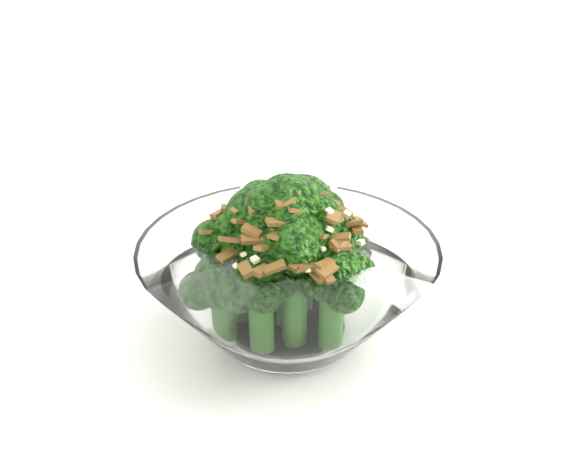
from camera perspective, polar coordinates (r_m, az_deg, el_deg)
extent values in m
cylinder|color=white|center=(1.05, -16.58, -14.19)|extent=(0.04, 0.04, 0.71)
cylinder|color=white|center=(0.47, 0.00, -9.00)|extent=(0.08, 0.08, 0.01)
cylinder|color=#255B18|center=(0.45, 0.00, -4.15)|extent=(0.02, 0.02, 0.08)
sphere|color=#225B11|center=(0.42, 0.00, 1.83)|extent=(0.05, 0.05, 0.05)
cylinder|color=#255B18|center=(0.47, 1.26, -3.13)|extent=(0.02, 0.02, 0.07)
sphere|color=#225B11|center=(0.44, 1.32, 2.15)|extent=(0.04, 0.04, 0.04)
cylinder|color=#255B18|center=(0.45, -2.54, -4.27)|extent=(0.02, 0.02, 0.07)
sphere|color=#225B11|center=(0.43, -2.67, 0.98)|extent=(0.05, 0.05, 0.05)
cylinder|color=#255B18|center=(0.43, 0.59, -6.45)|extent=(0.02, 0.02, 0.07)
sphere|color=#225B11|center=(0.41, 0.62, -1.30)|extent=(0.04, 0.04, 0.04)
cylinder|color=#255B18|center=(0.46, 4.01, -5.07)|extent=(0.02, 0.02, 0.05)
sphere|color=#225B11|center=(0.44, 4.17, -0.99)|extent=(0.04, 0.04, 0.04)
cylinder|color=#255B18|center=(0.46, -4.33, -5.12)|extent=(0.02, 0.02, 0.05)
sphere|color=#225B11|center=(0.44, -4.49, -1.17)|extent=(0.04, 0.04, 0.04)
cylinder|color=#255B18|center=(0.43, 3.89, -7.81)|extent=(0.02, 0.02, 0.05)
sphere|color=#225B11|center=(0.41, 4.04, -3.93)|extent=(0.04, 0.04, 0.04)
cylinder|color=#255B18|center=(0.43, -2.37, -8.25)|extent=(0.02, 0.02, 0.05)
sphere|color=#225B11|center=(0.41, -2.46, -4.52)|extent=(0.04, 0.04, 0.04)
cylinder|color=#255B18|center=(0.49, 4.23, -3.94)|extent=(0.02, 0.02, 0.04)
sphere|color=#225B11|center=(0.47, 4.35, -0.96)|extent=(0.04, 0.04, 0.04)
cylinder|color=#255B18|center=(0.45, -5.72, -7.65)|extent=(0.02, 0.02, 0.04)
sphere|color=#225B11|center=(0.43, -5.90, -4.56)|extent=(0.04, 0.04, 0.04)
cylinder|color=#255B18|center=(0.49, -0.39, -3.45)|extent=(0.02, 0.02, 0.04)
sphere|color=#225B11|center=(0.48, -0.40, -0.39)|extent=(0.04, 0.04, 0.04)
cylinder|color=#255B18|center=(0.47, -1.71, -4.78)|extent=(0.02, 0.02, 0.04)
sphere|color=#225B11|center=(0.46, -1.77, -1.39)|extent=(0.04, 0.04, 0.04)
cube|color=olive|center=(0.47, 2.62, 2.92)|extent=(0.01, 0.01, 0.00)
cube|color=olive|center=(0.46, -1.18, 3.32)|extent=(0.01, 0.01, 0.01)
cube|color=olive|center=(0.41, -4.08, 0.73)|extent=(0.01, 0.01, 0.01)
cube|color=olive|center=(0.45, 2.88, 2.88)|extent=(0.01, 0.01, 0.01)
cube|color=olive|center=(0.43, 2.83, 3.22)|extent=(0.01, 0.02, 0.01)
cube|color=olive|center=(0.39, 1.84, -0.33)|extent=(0.01, 0.02, 0.01)
cube|color=olive|center=(0.43, -7.37, -0.18)|extent=(0.01, 0.01, 0.01)
cube|color=olive|center=(0.41, 0.57, 3.25)|extent=(0.01, 0.01, 0.01)
cube|color=olive|center=(0.46, 3.70, 2.53)|extent=(0.01, 0.01, 0.01)
cube|color=olive|center=(0.40, -0.68, 2.45)|extent=(0.01, 0.01, 0.00)
cube|color=olive|center=(0.39, 1.76, -3.31)|extent=(0.01, 0.01, 0.00)
cube|color=olive|center=(0.40, -3.24, -0.09)|extent=(0.01, 0.01, 0.01)
cube|color=olive|center=(0.39, 2.75, -4.16)|extent=(0.01, 0.01, 0.00)
cube|color=olive|center=(0.48, -0.35, 2.99)|extent=(0.02, 0.01, 0.01)
cube|color=olive|center=(0.39, -0.98, -0.48)|extent=(0.01, 0.01, 0.00)
cube|color=olive|center=(0.42, -2.88, 2.98)|extent=(0.01, 0.01, 0.01)
cube|color=olive|center=(0.46, -2.54, 2.85)|extent=(0.02, 0.01, 0.01)
cube|color=olive|center=(0.43, 6.14, 0.04)|extent=(0.01, 0.01, 0.00)
cube|color=olive|center=(0.39, 0.88, -3.05)|extent=(0.01, 0.01, 0.01)
cube|color=olive|center=(0.40, 4.76, -0.65)|extent=(0.01, 0.01, 0.01)
cube|color=olive|center=(0.41, -2.77, 1.84)|extent=(0.01, 0.01, 0.01)
cube|color=olive|center=(0.44, -5.94, 1.51)|extent=(0.02, 0.01, 0.01)
cube|color=olive|center=(0.39, -1.05, 0.68)|extent=(0.01, 0.01, 0.01)
cube|color=olive|center=(0.38, -1.19, -3.33)|extent=(0.01, 0.01, 0.01)
cube|color=olive|center=(0.40, 3.05, -0.54)|extent=(0.01, 0.01, 0.01)
cube|color=olive|center=(0.42, 4.21, 0.88)|extent=(0.01, 0.01, 0.01)
cube|color=olive|center=(0.40, 4.54, -1.20)|extent=(0.01, 0.01, 0.01)
cube|color=olive|center=(0.44, 2.11, 3.56)|extent=(0.01, 0.02, 0.01)
cube|color=olive|center=(0.44, 2.82, 3.37)|extent=(0.02, 0.01, 0.01)
cube|color=olive|center=(0.44, 6.36, 0.76)|extent=(0.01, 0.01, 0.01)
cube|color=olive|center=(0.40, -5.44, -2.24)|extent=(0.01, 0.01, 0.00)
cube|color=olive|center=(0.39, 3.28, -3.06)|extent=(0.02, 0.01, 0.01)
cube|color=olive|center=(0.41, -0.30, 3.73)|extent=(0.02, 0.01, 0.01)
cube|color=olive|center=(0.40, -5.27, -0.86)|extent=(0.01, 0.01, 0.01)
cube|color=olive|center=(0.43, 4.80, 1.61)|extent=(0.01, 0.02, 0.01)
cube|color=olive|center=(0.38, -2.35, -3.61)|extent=(0.01, 0.01, 0.00)
cube|color=olive|center=(0.39, 3.43, -4.03)|extent=(0.01, 0.01, 0.01)
cube|color=olive|center=(0.39, 1.26, -3.38)|extent=(0.02, 0.01, 0.01)
cube|color=olive|center=(0.40, -0.14, 2.43)|extent=(0.01, 0.01, 0.01)
cube|color=olive|center=(0.39, -2.21, -1.53)|extent=(0.01, 0.01, 0.01)
cube|color=olive|center=(0.41, 4.07, 1.18)|extent=(0.01, 0.02, 0.01)
cube|color=olive|center=(0.40, 0.33, 1.87)|extent=(0.01, 0.01, 0.01)
cube|color=olive|center=(0.43, 5.92, 0.66)|extent=(0.01, 0.01, 0.01)
cube|color=olive|center=(0.40, 4.69, -1.32)|extent=(0.02, 0.01, 0.01)
cube|color=olive|center=(0.46, 0.97, 3.30)|extent=(0.01, 0.01, 0.01)
cube|color=olive|center=(0.40, -3.22, -0.83)|extent=(0.01, 0.01, 0.00)
cube|color=olive|center=(0.42, 3.89, 2.24)|extent=(0.01, 0.01, 0.01)
cube|color=olive|center=(0.43, -2.79, 3.08)|extent=(0.01, 0.01, 0.01)
cube|color=olive|center=(0.44, -6.57, 0.37)|extent=(0.01, 0.01, 0.01)
cube|color=olive|center=(0.42, -4.20, 2.03)|extent=(0.02, 0.01, 0.01)
cube|color=olive|center=(0.43, -5.14, 1.86)|extent=(0.01, 0.01, 0.01)
cube|color=olive|center=(0.39, 3.46, -3.53)|extent=(0.02, 0.02, 0.01)
cube|color=olive|center=(0.39, -3.78, -3.53)|extent=(0.01, 0.01, 0.01)
cube|color=olive|center=(0.44, -4.91, 1.41)|extent=(0.02, 0.01, 0.01)
cube|color=olive|center=(0.44, -4.47, 2.20)|extent=(0.01, 0.01, 0.01)
cube|color=beige|center=(0.39, -2.95, -2.63)|extent=(0.01, 0.01, 0.00)
cube|color=beige|center=(0.44, 5.99, 0.95)|extent=(0.01, 0.01, 0.01)
cube|color=beige|center=(0.46, 2.04, 3.33)|extent=(0.01, 0.01, 0.00)
cube|color=beige|center=(0.42, 6.48, -1.08)|extent=(0.01, 0.01, 0.00)
cube|color=beige|center=(0.45, -3.40, 3.17)|extent=(0.01, 0.01, 0.00)
cube|color=beige|center=(0.44, 1.78, 3.81)|extent=(0.00, 0.00, 0.00)
cube|color=beige|center=(0.44, 4.18, 2.22)|extent=(0.01, 0.01, 0.01)
cube|color=beige|center=(0.45, -5.08, 2.27)|extent=(0.00, 0.00, 0.00)
cube|color=beige|center=(0.39, -4.68, -3.21)|extent=(0.00, 0.00, 0.00)
cube|color=beige|center=(0.44, -1.87, 3.96)|extent=(0.00, 0.00, 0.00)
cube|color=beige|center=(0.45, 2.29, 3.56)|extent=(0.00, 0.00, 0.00)
cube|color=beige|center=(0.39, -3.98, -2.19)|extent=(0.00, 0.00, 0.00)
cube|color=beige|center=(0.40, -1.19, -0.09)|extent=(0.00, 0.01, 0.00)
cube|color=beige|center=(0.38, 1.81, -3.59)|extent=(0.00, 0.00, 0.00)
cube|color=beige|center=(0.43, -5.80, 1.23)|extent=(0.00, 0.00, 0.00)
cube|color=beige|center=(0.45, 1.28, 3.30)|extent=(0.00, 0.01, 0.00)
cube|color=beige|center=(0.41, 3.69, 1.65)|extent=(0.01, 0.01, 0.00)
cube|color=beige|center=(0.40, 3.73, 0.08)|extent=(0.01, 0.01, 0.01)
cube|color=beige|center=(0.45, -5.11, 1.99)|extent=(0.01, 0.01, 0.00)
cube|color=beige|center=(0.43, -3.04, 3.41)|extent=(0.01, 0.01, 0.01)
cube|color=beige|center=(0.46, -1.23, 3.05)|extent=(0.01, 0.01, 0.01)
cube|color=beige|center=(0.39, 3.12, -1.68)|extent=(0.00, 0.00, 0.00)
cube|color=beige|center=(0.41, -1.61, 3.36)|extent=(0.01, 0.01, 0.01)
cube|color=beige|center=(0.46, 1.26, 3.18)|extent=(0.00, 0.00, 0.00)
cube|color=beige|center=(0.43, 5.25, 1.39)|extent=(0.01, 0.01, 0.01)
cube|color=beige|center=(0.41, -0.19, 4.24)|extent=(0.00, 0.00, 0.00)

